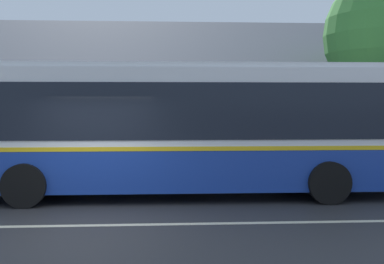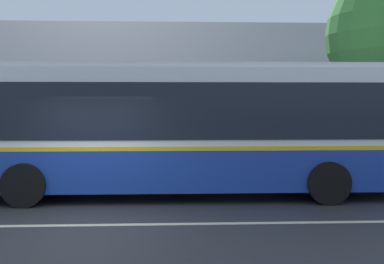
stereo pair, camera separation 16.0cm
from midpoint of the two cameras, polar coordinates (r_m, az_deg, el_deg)
The scene contains 5 objects.
ground_plane at distance 9.64m, azimuth -13.06°, elevation -10.76°, with size 300.00×300.00×0.00m, color #2D2D30.
sidewalk_far at distance 15.46m, azimuth -9.34°, elevation -4.98°, with size 60.00×3.00×0.15m, color #9E9E99.
lane_divider_stripe at distance 9.64m, azimuth -13.06°, elevation -10.74°, with size 60.00×0.16×0.01m, color beige.
community_building at distance 23.28m, azimuth -10.58°, elevation 2.43°, with size 25.03×10.95×7.18m.
transit_bus at distance 12.12m, azimuth -2.98°, elevation 0.71°, with size 11.99×2.82×3.28m.
Camera 1 is at (1.51, -9.20, 2.39)m, focal length 45.00 mm.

